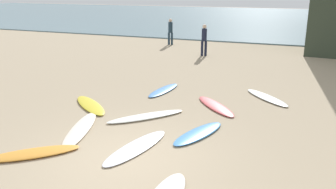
# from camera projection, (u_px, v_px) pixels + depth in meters

# --- Properties ---
(ground_plane) EXTENTS (120.00, 120.00, 0.00)m
(ground_plane) POSITION_uv_depth(u_px,v_px,m) (125.00, 159.00, 7.91)
(ground_plane) COLOR tan
(ocean_water) EXTENTS (120.00, 40.00, 0.08)m
(ocean_water) POSITION_uv_depth(u_px,v_px,m) (277.00, 19.00, 41.46)
(ocean_water) COLOR slate
(ocean_water) RESTS_ON ground_plane
(surfboard_0) EXTENTS (0.71, 2.07, 0.08)m
(surfboard_0) POSITION_uv_depth(u_px,v_px,m) (164.00, 90.00, 12.98)
(surfboard_0) COLOR #5393DF
(surfboard_0) RESTS_ON ground_plane
(surfboard_1) EXTENTS (1.99, 2.11, 0.09)m
(surfboard_1) POSITION_uv_depth(u_px,v_px,m) (146.00, 116.00, 10.36)
(surfboard_1) COLOR white
(surfboard_1) RESTS_ON ground_plane
(surfboard_2) EXTENTS (1.83, 1.96, 0.08)m
(surfboard_2) POSITION_uv_depth(u_px,v_px,m) (216.00, 106.00, 11.26)
(surfboard_2) COLOR #DA5355
(surfboard_2) RESTS_ON ground_plane
(surfboard_3) EXTENTS (1.29, 2.62, 0.07)m
(surfboard_3) POSITION_uv_depth(u_px,v_px,m) (81.00, 129.00, 9.46)
(surfboard_3) COLOR silver
(surfboard_3) RESTS_ON ground_plane
(surfboard_5) EXTENTS (2.07, 1.82, 0.09)m
(surfboard_5) POSITION_uv_depth(u_px,v_px,m) (90.00, 105.00, 11.34)
(surfboard_5) COLOR yellow
(surfboard_5) RESTS_ON ground_plane
(surfboard_6) EXTENTS (1.01, 2.38, 0.06)m
(surfboard_6) POSITION_uv_depth(u_px,v_px,m) (136.00, 147.00, 8.41)
(surfboard_6) COLOR white
(surfboard_6) RESTS_ON ground_plane
(surfboard_7) EXTENTS (1.94, 1.82, 0.09)m
(surfboard_7) POSITION_uv_depth(u_px,v_px,m) (33.00, 153.00, 8.07)
(surfboard_7) COLOR orange
(surfboard_7) RESTS_ON ground_plane
(surfboard_8) EXTENTS (1.16, 2.06, 0.08)m
(surfboard_8) POSITION_uv_depth(u_px,v_px,m) (198.00, 133.00, 9.18)
(surfboard_8) COLOR #4992DF
(surfboard_8) RESTS_ON ground_plane
(surfboard_9) EXTENTS (1.84, 1.91, 0.08)m
(surfboard_9) POSITION_uv_depth(u_px,v_px,m) (267.00, 98.00, 12.12)
(surfboard_9) COLOR white
(surfboard_9) RESTS_ON ground_plane
(beachgoer_near) EXTENTS (0.35, 0.35, 1.70)m
(beachgoer_near) POSITION_uv_depth(u_px,v_px,m) (170.00, 30.00, 22.98)
(beachgoer_near) COLOR #1E3342
(beachgoer_near) RESTS_ON ground_plane
(beachgoer_mid) EXTENTS (0.37, 0.37, 1.72)m
(beachgoer_mid) POSITION_uv_depth(u_px,v_px,m) (204.00, 39.00, 19.31)
(beachgoer_mid) COLOR #191E33
(beachgoer_mid) RESTS_ON ground_plane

